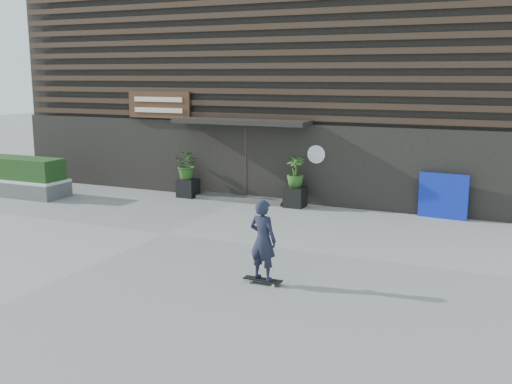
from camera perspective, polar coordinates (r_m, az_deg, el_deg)
The scene contains 12 objects.
ground at distance 15.69m, azimuth -8.60°, elevation -3.92°, with size 80.00×80.00×0.00m, color gray.
entrance_step at distance 19.58m, azimuth -1.31°, elevation -0.62°, with size 3.00×0.80×0.12m, color #484846.
planter_pot_left at distance 20.25m, azimuth -6.41°, elevation 0.39°, with size 0.60×0.60×0.60m, color black.
bamboo_left at distance 20.12m, azimuth -6.46°, elevation 2.57°, with size 0.86×0.75×0.96m, color #2D591E.
planter_pot_right at distance 18.62m, azimuth 3.70°, elevation -0.50°, with size 0.60×0.60×0.60m, color black.
bamboo_right at distance 18.48m, azimuth 3.73°, elevation 1.87°, with size 0.54×0.54×0.96m, color #2D591E.
raised_bed at distance 21.95m, azimuth -21.38°, elevation 0.39°, with size 3.50×1.20×0.50m, color #51524F.
snow_layer at distance 21.90m, azimuth -21.43°, elevation 1.13°, with size 3.50×1.20×0.08m, color silver.
hedge at distance 21.84m, azimuth -21.50°, elevation 2.14°, with size 3.30×1.00×0.70m, color #1A3C15.
blue_tarp at distance 17.83m, azimuth 17.22°, elevation -0.37°, with size 1.37×0.12×1.28m, color #0C1CA3.
building at distance 24.12m, azimuth 4.26°, elevation 10.94°, with size 18.00×11.00×8.00m.
skateboarder at distance 11.67m, azimuth 0.65°, elevation -4.57°, with size 0.78×0.48×1.67m.
Camera 1 is at (8.30, -12.69, 4.01)m, focal length 42.50 mm.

